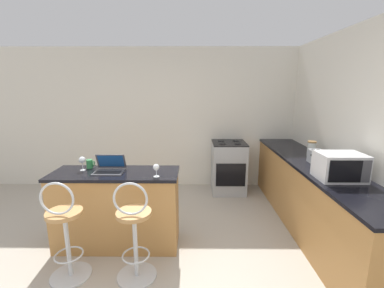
# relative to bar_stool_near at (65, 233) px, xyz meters

# --- Properties ---
(ground_plane) EXTENTS (20.00, 20.00, 0.00)m
(ground_plane) POSITION_rel_bar_stool_near_xyz_m (0.69, -0.11, -0.50)
(ground_plane) COLOR #ADA393
(wall_back) EXTENTS (12.00, 0.06, 2.60)m
(wall_back) POSITION_rel_bar_stool_near_xyz_m (0.69, 2.59, 0.80)
(wall_back) COLOR silver
(wall_back) RESTS_ON ground_plane
(breakfast_bar) EXTENTS (1.46, 0.54, 0.92)m
(breakfast_bar) POSITION_rel_bar_stool_near_xyz_m (0.34, 0.58, -0.03)
(breakfast_bar) COLOR #B27C42
(breakfast_bar) RESTS_ON ground_plane
(counter_right) EXTENTS (0.63, 3.21, 0.92)m
(counter_right) POSITION_rel_bar_stool_near_xyz_m (2.82, 0.98, -0.04)
(counter_right) COLOR #B27C42
(counter_right) RESTS_ON ground_plane
(bar_stool_near) EXTENTS (0.40, 0.40, 1.05)m
(bar_stool_near) POSITION_rel_bar_stool_near_xyz_m (0.00, 0.00, 0.00)
(bar_stool_near) COLOR silver
(bar_stool_near) RESTS_ON ground_plane
(bar_stool_far) EXTENTS (0.40, 0.40, 1.05)m
(bar_stool_far) POSITION_rel_bar_stool_near_xyz_m (0.67, 0.00, 0.00)
(bar_stool_far) COLOR silver
(bar_stool_far) RESTS_ON ground_plane
(laptop) EXTENTS (0.34, 0.26, 0.20)m
(laptop) POSITION_rel_bar_stool_near_xyz_m (0.27, 0.60, 0.48)
(laptop) COLOR #47474C
(laptop) RESTS_ON breakfast_bar
(microwave) EXTENTS (0.46, 0.35, 0.28)m
(microwave) POSITION_rel_bar_stool_near_xyz_m (2.79, 0.36, 0.57)
(microwave) COLOR silver
(microwave) RESTS_ON counter_right
(toaster) EXTENTS (0.18, 0.32, 0.17)m
(toaster) POSITION_rel_bar_stool_near_xyz_m (2.83, 0.90, 0.51)
(toaster) COLOR #9EA3A8
(toaster) RESTS_ON counter_right
(stove_range) EXTENTS (0.60, 0.61, 0.93)m
(stove_range) POSITION_rel_bar_stool_near_xyz_m (1.88, 2.24, -0.04)
(stove_range) COLOR #9EA3A8
(stove_range) RESTS_ON ground_plane
(wine_glass_tall) EXTENTS (0.08, 0.08, 0.17)m
(wine_glass_tall) POSITION_rel_bar_stool_near_xyz_m (-0.06, 0.64, 0.55)
(wine_glass_tall) COLOR silver
(wine_glass_tall) RESTS_ON breakfast_bar
(storage_jar) EXTENTS (0.12, 0.12, 0.21)m
(storage_jar) POSITION_rel_bar_stool_near_xyz_m (2.93, 1.33, 0.53)
(storage_jar) COLOR silver
(storage_jar) RESTS_ON counter_right
(mug_green) EXTENTS (0.09, 0.07, 0.10)m
(mug_green) POSITION_rel_bar_stool_near_xyz_m (-0.01, 0.73, 0.48)
(mug_green) COLOR #338447
(mug_green) RESTS_ON breakfast_bar
(wine_glass_short) EXTENTS (0.07, 0.07, 0.14)m
(wine_glass_short) POSITION_rel_bar_stool_near_xyz_m (0.84, 0.42, 0.53)
(wine_glass_short) COLOR silver
(wine_glass_short) RESTS_ON breakfast_bar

